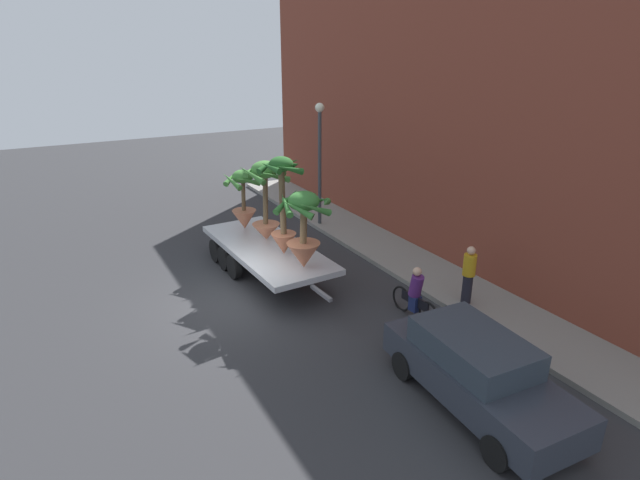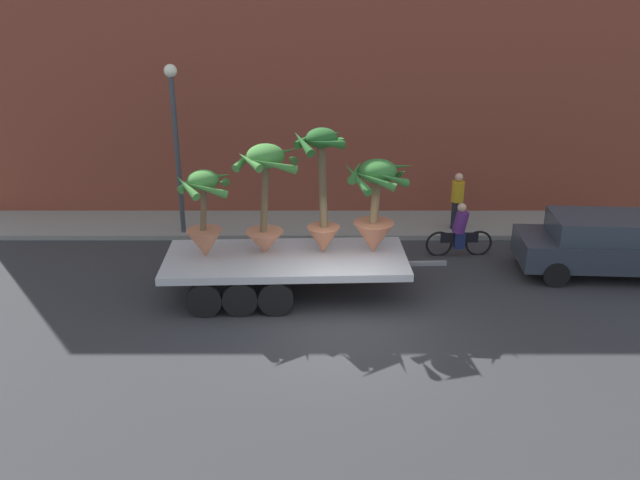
% 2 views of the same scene
% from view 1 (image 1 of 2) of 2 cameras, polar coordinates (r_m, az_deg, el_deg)
% --- Properties ---
extents(ground_plane, '(60.00, 60.00, 0.00)m').
position_cam_1_polar(ground_plane, '(15.25, -9.21, -6.77)').
color(ground_plane, '#2D2D30').
extents(sidewalk, '(24.00, 2.20, 0.15)m').
position_cam_1_polar(sidewalk, '(17.94, 9.33, -2.12)').
color(sidewalk, gray).
rests_on(sidewalk, ground).
extents(building_facade, '(24.00, 1.20, 9.43)m').
position_cam_1_polar(building_facade, '(17.81, 14.66, 12.86)').
color(building_facade, brown).
rests_on(building_facade, ground).
extents(flatbed_trailer, '(6.78, 2.52, 0.98)m').
position_cam_1_polar(flatbed_trailer, '(16.80, -6.34, -1.05)').
color(flatbed_trailer, '#B7BABF').
rests_on(flatbed_trailer, ground).
extents(potted_palm_rear, '(1.58, 1.66, 2.66)m').
position_cam_1_polar(potted_palm_rear, '(16.49, -6.11, 4.77)').
color(potted_palm_rear, '#C17251').
rests_on(potted_palm_rear, flatbed_trailer).
extents(potted_palm_middle, '(1.36, 1.40, 2.12)m').
position_cam_1_polar(potted_palm_middle, '(17.80, -8.54, 4.42)').
color(potted_palm_middle, '#C17251').
rests_on(potted_palm_middle, flatbed_trailer).
extents(potted_palm_front, '(1.31, 1.34, 3.04)m').
position_cam_1_polar(potted_palm_front, '(15.31, -4.21, 3.85)').
color(potted_palm_front, '#B26647').
rests_on(potted_palm_front, flatbed_trailer).
extents(potted_palm_extra, '(1.78, 1.76, 2.30)m').
position_cam_1_polar(potted_palm_extra, '(14.38, -1.82, 1.24)').
color(potted_palm_extra, '#B26647').
rests_on(potted_palm_extra, flatbed_trailer).
extents(cyclist, '(1.84, 0.36, 1.54)m').
position_cam_1_polar(cyclist, '(14.14, 10.63, -6.15)').
color(cyclist, black).
rests_on(cyclist, ground).
extents(parked_car, '(4.54, 2.03, 1.58)m').
position_cam_1_polar(parked_car, '(11.19, 17.11, -13.78)').
color(parked_car, '#2D333D').
rests_on(parked_car, ground).
extents(pedestrian_near_gate, '(0.36, 0.36, 1.71)m').
position_cam_1_polar(pedestrian_near_gate, '(14.89, 16.30, -3.63)').
color(pedestrian_near_gate, black).
rests_on(pedestrian_near_gate, sidewalk).
extents(street_lamp, '(0.36, 0.36, 4.83)m').
position_cam_1_polar(street_lamp, '(20.24, -0.03, 10.18)').
color(street_lamp, '#383D42').
rests_on(street_lamp, sidewalk).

